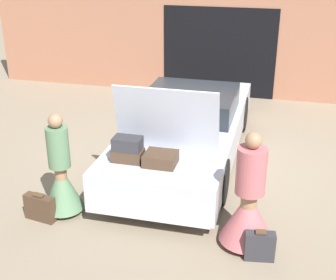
{
  "coord_description": "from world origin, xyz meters",
  "views": [
    {
      "loc": [
        1.6,
        -7.68,
        3.72
      ],
      "look_at": [
        0.0,
        -1.37,
        0.89
      ],
      "focal_mm": 50.0,
      "sensor_mm": 36.0,
      "label": 1
    }
  ],
  "objects_px": {
    "person_left": "(61,179)",
    "suitcase_beside_right_person": "(260,246)",
    "suitcase_beside_left_person": "(40,208)",
    "person_right": "(248,207)",
    "car": "(187,128)"
  },
  "relations": [
    {
      "from": "person_right",
      "to": "suitcase_beside_right_person",
      "type": "relative_size",
      "value": 3.85
    },
    {
      "from": "person_left",
      "to": "suitcase_beside_right_person",
      "type": "bearing_deg",
      "value": 80.39
    },
    {
      "from": "suitcase_beside_right_person",
      "to": "person_right",
      "type": "bearing_deg",
      "value": 123.9
    },
    {
      "from": "suitcase_beside_right_person",
      "to": "car",
      "type": "bearing_deg",
      "value": 119.07
    },
    {
      "from": "car",
      "to": "suitcase_beside_left_person",
      "type": "distance_m",
      "value": 3.06
    },
    {
      "from": "person_left",
      "to": "suitcase_beside_right_person",
      "type": "relative_size",
      "value": 3.72
    },
    {
      "from": "car",
      "to": "person_left",
      "type": "distance_m",
      "value": 2.69
    },
    {
      "from": "person_right",
      "to": "suitcase_beside_left_person",
      "type": "distance_m",
      "value": 2.93
    },
    {
      "from": "suitcase_beside_right_person",
      "to": "person_left",
      "type": "bearing_deg",
      "value": 171.78
    },
    {
      "from": "person_right",
      "to": "suitcase_beside_right_person",
      "type": "bearing_deg",
      "value": -142.58
    },
    {
      "from": "suitcase_beside_left_person",
      "to": "person_right",
      "type": "bearing_deg",
      "value": 2.77
    },
    {
      "from": "person_right",
      "to": "suitcase_beside_left_person",
      "type": "relative_size",
      "value": 3.32
    },
    {
      "from": "person_left",
      "to": "suitcase_beside_left_person",
      "type": "height_order",
      "value": "person_left"
    },
    {
      "from": "person_right",
      "to": "suitcase_beside_left_person",
      "type": "height_order",
      "value": "person_right"
    },
    {
      "from": "person_left",
      "to": "person_right",
      "type": "xyz_separation_m",
      "value": [
        2.67,
        -0.13,
        0.01
      ]
    }
  ]
}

